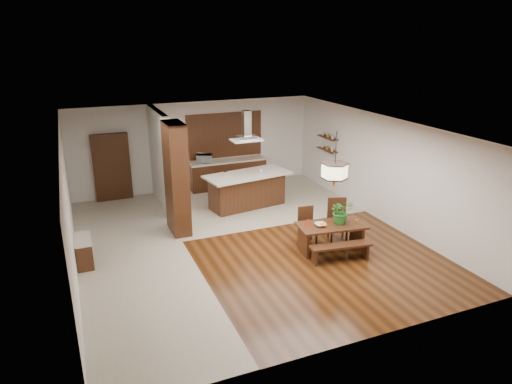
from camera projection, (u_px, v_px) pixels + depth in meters
name	position (u px, v px, depth m)	size (l,w,h in m)	color
room_shell	(244.00, 161.00, 10.88)	(9.00, 9.04, 2.92)	#341A09
tile_hallway	(135.00, 259.00, 10.56)	(2.50, 9.00, 0.01)	#B8AF9A
tile_kitchen	(253.00, 202.00, 14.19)	(5.50, 4.00, 0.01)	#B8AF9A
soffit_band	(244.00, 127.00, 10.61)	(8.00, 9.00, 0.02)	#3A1D0E
partition_pier	(176.00, 179.00, 11.62)	(0.45, 1.00, 2.90)	black
partition_stub	(160.00, 159.00, 13.45)	(0.18, 2.40, 2.90)	silver
hallway_console	(84.00, 251.00, 10.25)	(0.37, 0.88, 0.63)	black
hallway_doorway	(112.00, 167.00, 14.07)	(1.10, 0.20, 2.10)	black
rear_counter	(228.00, 174.00, 15.43)	(2.60, 0.62, 0.95)	black
kitchen_window	(224.00, 135.00, 15.24)	(2.60, 0.08, 1.50)	#9A602E
shelf_lower	(327.00, 150.00, 14.76)	(0.26, 0.90, 0.04)	black
shelf_upper	(328.00, 138.00, 14.63)	(0.26, 0.90, 0.04)	black
dining_table	(331.00, 231.00, 10.87)	(1.69, 1.01, 0.66)	black
dining_bench	(340.00, 253.00, 10.44)	(1.44, 0.31, 0.40)	black
dining_chair_left	(308.00, 226.00, 11.23)	(0.41, 0.41, 0.92)	black
dining_chair_right	(338.00, 220.00, 11.40)	(0.47, 0.47, 1.06)	black
pendant_lantern	(335.00, 160.00, 10.30)	(0.64, 0.64, 1.31)	#FFF4C3
foliage_plant	(341.00, 211.00, 10.80)	(0.54, 0.47, 0.60)	#256923
fruit_bowl	(320.00, 225.00, 10.72)	(0.27, 0.27, 0.07)	beige
napkin_cone	(308.00, 222.00, 10.72)	(0.12, 0.12, 0.20)	#A8280C
gold_ornament	(357.00, 222.00, 10.82)	(0.08, 0.08, 0.11)	gold
kitchen_island	(247.00, 190.00, 13.64)	(2.67, 1.47, 1.04)	black
range_hood	(247.00, 126.00, 13.01)	(0.90, 0.55, 0.87)	silver
island_cup	(261.00, 171.00, 13.56)	(0.13, 0.13, 0.10)	silver
microwave	(204.00, 159.00, 14.90)	(0.50, 0.34, 0.28)	#B1B3B8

